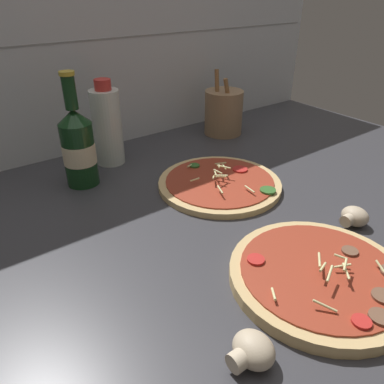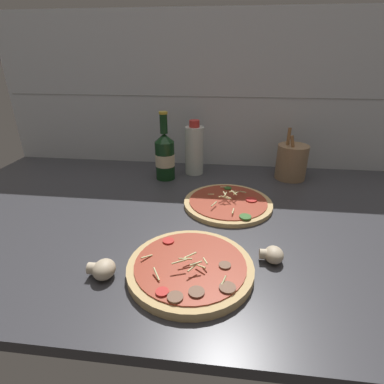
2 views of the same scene
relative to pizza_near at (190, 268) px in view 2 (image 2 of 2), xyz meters
The scene contains 9 objects.
counter_slab 24.90cm from the pizza_near, 100.85° to the left, with size 160.00×90.00×2.50cm.
tile_backsplash 74.81cm from the pizza_near, 93.82° to the left, with size 160.00×1.13×60.00cm.
pizza_near is the anchor object (origin of this frame).
pizza_far 33.09cm from the pizza_near, 76.54° to the left, with size 27.07×27.07×4.68cm.
beer_bottle 54.73cm from the pizza_near, 106.98° to the left, with size 7.10×7.10×24.59cm.
oil_bottle 59.36cm from the pizza_near, 95.63° to the left, with size 6.96×6.96×20.54cm.
mushroom_left 18.77cm from the pizza_near, 18.07° to the left, with size 5.33×5.07×3.55cm.
mushroom_right 18.30cm from the pizza_near, 168.50° to the right, with size 5.76×5.48×3.84cm.
utensil_crock 65.26cm from the pizza_near, 62.10° to the left, with size 11.07×11.07×18.72cm.
Camera 2 is at (11.08, -75.06, 45.19)cm, focal length 28.00 mm.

